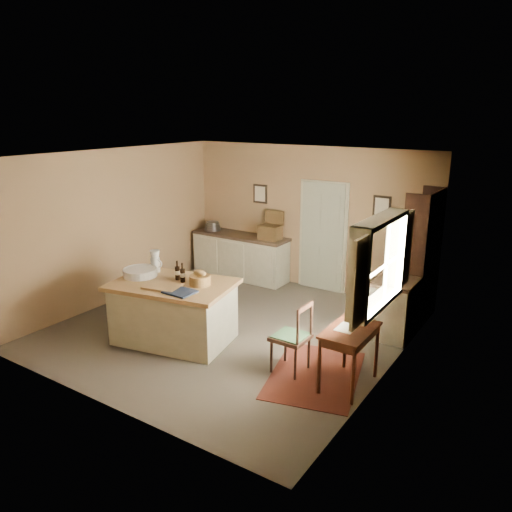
{
  "coord_description": "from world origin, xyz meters",
  "views": [
    {
      "loc": [
        4.29,
        -5.81,
        3.32
      ],
      "look_at": [
        0.23,
        0.37,
        1.15
      ],
      "focal_mm": 35.0,
      "sensor_mm": 36.0,
      "label": 1
    }
  ],
  "objects_px": {
    "work_island": "(173,310)",
    "sideboard": "(241,255)",
    "writing_desk": "(350,336)",
    "right_cabinet": "(397,305)",
    "desk_chair": "(291,337)",
    "shelving_unit": "(424,257)"
  },
  "relations": [
    {
      "from": "desk_chair",
      "to": "writing_desk",
      "type": "bearing_deg",
      "value": 6.47
    },
    {
      "from": "writing_desk",
      "to": "shelving_unit",
      "type": "relative_size",
      "value": 0.39
    },
    {
      "from": "sideboard",
      "to": "work_island",
      "type": "bearing_deg",
      "value": -73.92
    },
    {
      "from": "writing_desk",
      "to": "desk_chair",
      "type": "relative_size",
      "value": 0.89
    },
    {
      "from": "work_island",
      "to": "desk_chair",
      "type": "xyz_separation_m",
      "value": [
        1.9,
        0.15,
        -0.01
      ]
    },
    {
      "from": "sideboard",
      "to": "desk_chair",
      "type": "relative_size",
      "value": 2.16
    },
    {
      "from": "sideboard",
      "to": "writing_desk",
      "type": "xyz_separation_m",
      "value": [
        3.54,
        -2.73,
        0.18
      ]
    },
    {
      "from": "right_cabinet",
      "to": "shelving_unit",
      "type": "bearing_deg",
      "value": 77.02
    },
    {
      "from": "writing_desk",
      "to": "right_cabinet",
      "type": "relative_size",
      "value": 0.81
    },
    {
      "from": "writing_desk",
      "to": "desk_chair",
      "type": "distance_m",
      "value": 0.81
    },
    {
      "from": "work_island",
      "to": "desk_chair",
      "type": "distance_m",
      "value": 1.91
    },
    {
      "from": "work_island",
      "to": "shelving_unit",
      "type": "relative_size",
      "value": 0.9
    },
    {
      "from": "writing_desk",
      "to": "right_cabinet",
      "type": "xyz_separation_m",
      "value": [
        -0.0,
        1.86,
        -0.21
      ]
    },
    {
      "from": "desk_chair",
      "to": "shelving_unit",
      "type": "xyz_separation_m",
      "value": [
        0.94,
        2.61,
        0.59
      ]
    },
    {
      "from": "writing_desk",
      "to": "shelving_unit",
      "type": "height_order",
      "value": "shelving_unit"
    },
    {
      "from": "writing_desk",
      "to": "desk_chair",
      "type": "xyz_separation_m",
      "value": [
        -0.78,
        -0.08,
        -0.19
      ]
    },
    {
      "from": "work_island",
      "to": "sideboard",
      "type": "distance_m",
      "value": 3.08
    },
    {
      "from": "work_island",
      "to": "sideboard",
      "type": "xyz_separation_m",
      "value": [
        -0.85,
        2.96,
        -0.0
      ]
    },
    {
      "from": "right_cabinet",
      "to": "shelving_unit",
      "type": "height_order",
      "value": "shelving_unit"
    },
    {
      "from": "sideboard",
      "to": "desk_chair",
      "type": "bearing_deg",
      "value": -45.56
    },
    {
      "from": "writing_desk",
      "to": "right_cabinet",
      "type": "height_order",
      "value": "right_cabinet"
    },
    {
      "from": "work_island",
      "to": "writing_desk",
      "type": "distance_m",
      "value": 2.7
    }
  ]
}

